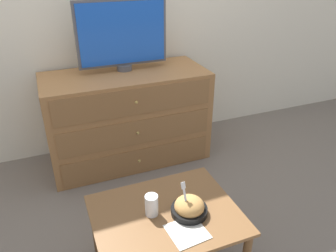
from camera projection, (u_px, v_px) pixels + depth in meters
ground_plane at (121, 140)px, 3.24m from camera, size 12.00×12.00×0.00m
wall_back at (110, 0)px, 2.65m from camera, size 12.00×0.05×2.60m
dresser at (128, 117)px, 2.79m from camera, size 1.32×0.60×0.78m
tv at (122, 34)px, 2.55m from camera, size 0.72×0.12×0.55m
coffee_table at (166, 222)px, 1.76m from camera, size 0.77×0.61×0.41m
takeout_bowl at (189, 208)px, 1.71m from camera, size 0.19×0.19×0.19m
drink_cup at (152, 206)px, 1.70m from camera, size 0.07×0.07×0.12m
napkin at (187, 232)px, 1.61m from camera, size 0.20×0.20×0.00m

